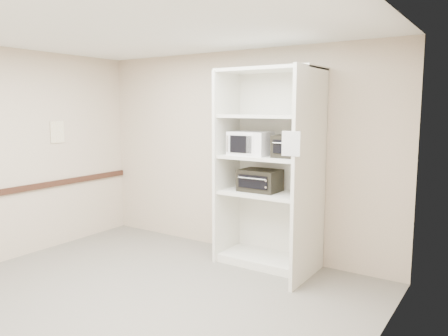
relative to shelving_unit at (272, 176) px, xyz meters
The scene contains 12 objects.
floor 2.15m from the shelving_unit, 111.36° to the right, with size 4.50×4.00×0.01m, color #646155.
ceiling 2.41m from the shelving_unit, 111.36° to the right, with size 4.50×4.00×0.01m, color white.
wall_back 0.76m from the shelving_unit, 155.96° to the left, with size 4.50×0.02×2.70m, color beige.
wall_left 3.38m from the shelving_unit, 149.71° to the right, with size 0.02×4.00×2.70m, color beige.
wall_right 2.34m from the shelving_unit, 47.07° to the right, with size 0.02×4.00×2.70m, color beige.
shelving_unit is the anchor object (origin of this frame).
microwave 0.48m from the shelving_unit, behind, with size 0.48×0.37×0.29m, color white.
toaster_oven_upper 0.47m from the shelving_unit, ahead, with size 0.46×0.34×0.26m, color black.
toaster_oven_lower 0.19m from the shelving_unit, behind, with size 0.49×0.37×0.27m, color black.
paper_sign 0.94m from the shelving_unit, 49.81° to the right, with size 0.20×0.01×0.25m, color white.
chair_rail 3.37m from the shelving_unit, 149.52° to the right, with size 0.04×3.98×0.08m, color #341B12.
wall_poster 3.08m from the shelving_unit, 162.82° to the right, with size 0.01×0.21×0.30m, color white.
Camera 1 is at (3.07, -3.00, 1.94)m, focal length 35.00 mm.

